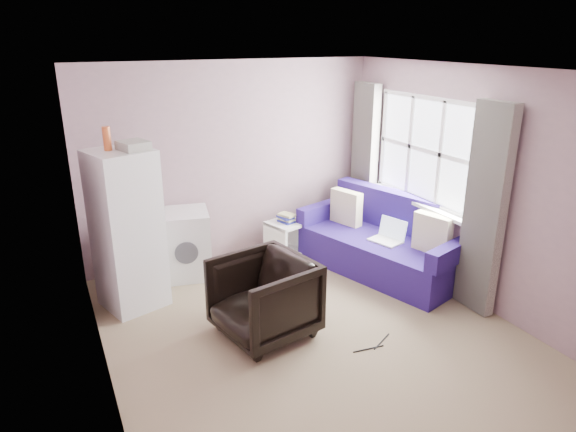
% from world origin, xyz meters
% --- Properties ---
extents(room, '(3.84, 4.24, 2.54)m').
position_xyz_m(room, '(0.02, 0.01, 1.25)').
color(room, '#927D5F').
rests_on(room, ground).
extents(armchair, '(0.94, 0.98, 0.86)m').
position_xyz_m(armchair, '(-0.44, 0.13, 0.43)').
color(armchair, black).
rests_on(armchair, ground).
extents(fridge, '(0.73, 0.73, 1.94)m').
position_xyz_m(fridge, '(-1.47, 1.30, 0.86)').
color(fridge, silver).
rests_on(fridge, ground).
extents(washing_machine, '(0.68, 0.68, 0.81)m').
position_xyz_m(washing_machine, '(-0.77, 1.75, 0.42)').
color(washing_machine, silver).
rests_on(washing_machine, ground).
extents(side_table, '(0.54, 0.54, 0.59)m').
position_xyz_m(side_table, '(0.58, 1.74, 0.28)').
color(side_table, white).
rests_on(side_table, ground).
extents(sofa, '(1.50, 2.25, 0.93)m').
position_xyz_m(sofa, '(1.50, 0.83, 0.34)').
color(sofa, navy).
rests_on(sofa, ground).
extents(window_dressing, '(0.17, 2.62, 2.18)m').
position_xyz_m(window_dressing, '(1.78, 0.70, 1.11)').
color(window_dressing, white).
rests_on(window_dressing, ground).
extents(floor_cables, '(0.48, 0.16, 0.01)m').
position_xyz_m(floor_cables, '(0.42, -0.53, 0.01)').
color(floor_cables, black).
rests_on(floor_cables, ground).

